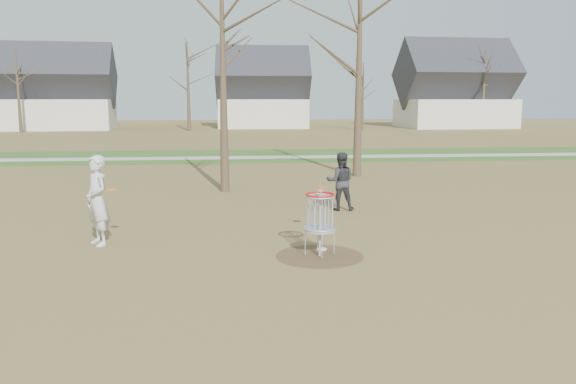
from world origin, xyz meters
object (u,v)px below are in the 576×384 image
object	(u,v)px
disc_grounded	(322,249)
disc_golf_basket	(320,213)
player_standing	(97,200)
player_throwing	(340,181)

from	to	relation	value
disc_grounded	disc_golf_basket	size ratio (longest dim) A/B	0.16
disc_grounded	disc_golf_basket	world-z (taller)	disc_golf_basket
player_standing	disc_grounded	distance (m)	5.03
player_standing	disc_golf_basket	size ratio (longest dim) A/B	1.48
player_standing	disc_grounded	xyz separation A→B (m)	(4.84, -0.95, -0.98)
player_standing	disc_golf_basket	distance (m)	4.93
player_standing	disc_grounded	size ratio (longest dim) A/B	9.06
player_standing	player_throwing	world-z (taller)	player_standing
player_standing	player_throwing	distance (m)	6.95
player_throwing	disc_grounded	world-z (taller)	player_throwing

